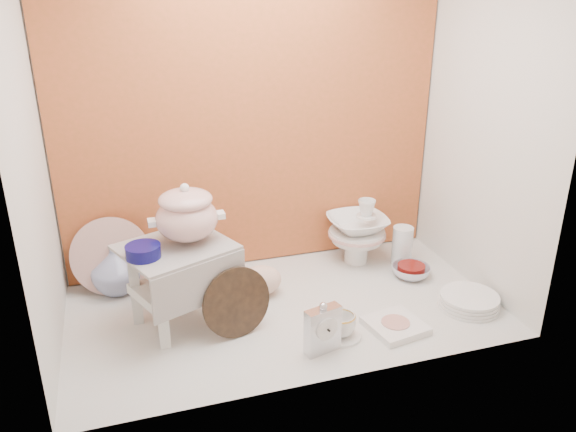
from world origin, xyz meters
name	(u,v)px	position (x,y,z in m)	size (l,w,h in m)	color
ground	(285,309)	(0.00, 0.00, 0.00)	(1.80, 1.80, 0.00)	silver
niche_shell	(271,83)	(0.00, 0.18, 0.93)	(1.86, 1.03, 1.53)	#BE562F
step_stool	(179,285)	(-0.44, 0.03, 0.17)	(0.40, 0.35, 0.35)	silver
soup_tureen	(186,213)	(-0.38, 0.06, 0.47)	(0.28, 0.28, 0.24)	white
cobalt_bowl	(143,251)	(-0.56, -0.03, 0.37)	(0.13, 0.13, 0.05)	#0C0A50
floral_platter	(111,256)	(-0.69, 0.38, 0.17)	(0.35, 0.12, 0.34)	silver
blue_white_vase	(116,269)	(-0.68, 0.37, 0.11)	(0.22, 0.22, 0.23)	white
lacquer_tray	(237,303)	(-0.23, -0.12, 0.14)	(0.29, 0.06, 0.28)	black
mantel_clock	(323,328)	(0.05, -0.33, 0.10)	(0.14, 0.05, 0.21)	silver
plush_pig	(260,280)	(-0.07, 0.14, 0.08)	(0.25, 0.17, 0.15)	beige
teacup_saucer	(341,335)	(0.15, -0.26, 0.01)	(0.16, 0.16, 0.01)	white
gold_rim_teacup	(341,324)	(0.15, -0.26, 0.06)	(0.11, 0.11, 0.09)	white
lattice_dish	(395,326)	(0.38, -0.28, 0.01)	(0.21, 0.21, 0.03)	white
dinner_plate_stack	(469,301)	(0.76, -0.22, 0.03)	(0.26, 0.26, 0.06)	white
crystal_bowl	(411,271)	(0.65, 0.10, 0.03)	(0.18, 0.18, 0.06)	silver
clear_glass_vase	(402,246)	(0.67, 0.23, 0.10)	(0.10, 0.10, 0.20)	silver
porcelain_tower	(357,231)	(0.47, 0.32, 0.16)	(0.29, 0.29, 0.33)	white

